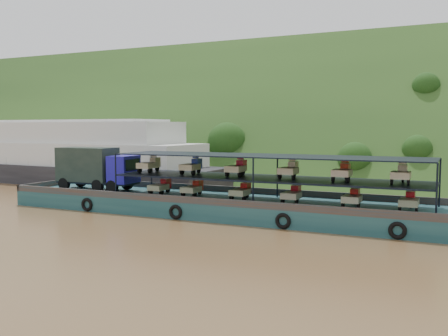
% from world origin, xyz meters
% --- Properties ---
extents(ground, '(160.00, 160.00, 0.00)m').
position_xyz_m(ground, '(0.00, 0.00, 0.00)').
color(ground, brown).
rests_on(ground, ground).
extents(hillside, '(140.00, 39.60, 39.60)m').
position_xyz_m(hillside, '(0.00, 36.00, 0.00)').
color(hillside, '#1B3413').
rests_on(hillside, ground).
extents(cargo_barge, '(35.00, 7.18, 4.82)m').
position_xyz_m(cargo_barge, '(-1.79, -0.37, 1.20)').
color(cargo_barge, '#123A40').
rests_on(cargo_barge, ground).
extents(passenger_ferry, '(37.05, 10.99, 7.42)m').
position_xyz_m(passenger_ferry, '(-25.18, 11.67, 3.21)').
color(passenger_ferry, black).
rests_on(passenger_ferry, ground).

